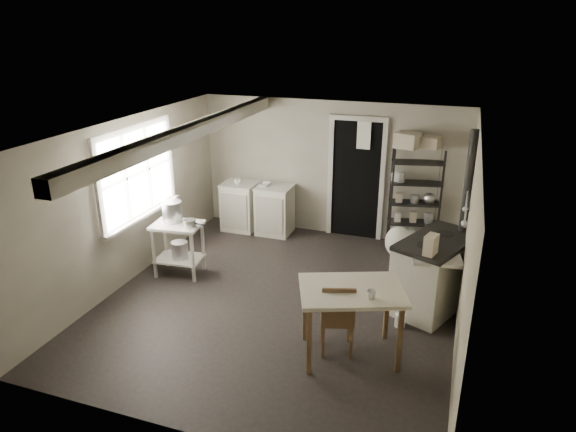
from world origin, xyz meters
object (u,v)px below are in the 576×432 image
(stockpot, at_px, (172,212))
(stove, at_px, (434,276))
(chair, at_px, (337,312))
(work_table, at_px, (350,325))
(shelf_rack, at_px, (415,193))
(flour_sack, at_px, (398,243))
(prep_table, at_px, (179,249))
(base_cabinets, at_px, (257,206))

(stockpot, bearing_deg, stove, 3.06)
(chair, bearing_deg, work_table, -33.73)
(shelf_rack, distance_m, work_table, 3.24)
(shelf_rack, relative_size, work_table, 1.52)
(stove, relative_size, chair, 1.37)
(chair, distance_m, flour_sack, 2.72)
(stockpot, height_order, flour_sack, stockpot)
(prep_table, distance_m, base_cabinets, 1.97)
(stove, xyz_separation_m, flour_sack, (-0.63, 1.35, -0.20))
(base_cabinets, distance_m, stove, 3.54)
(stockpot, height_order, work_table, stockpot)
(base_cabinets, height_order, work_table, base_cabinets)
(base_cabinets, height_order, shelf_rack, shelf_rack)
(stockpot, height_order, shelf_rack, shelf_rack)
(stove, relative_size, work_table, 1.10)
(prep_table, relative_size, stove, 0.66)
(shelf_rack, bearing_deg, flour_sack, -121.64)
(prep_table, xyz_separation_m, flour_sack, (2.96, 1.62, -0.16))
(chair, bearing_deg, prep_table, 140.91)
(stockpot, xyz_separation_m, work_table, (2.89, -1.19, -0.56))
(prep_table, bearing_deg, flour_sack, 28.77)
(shelf_rack, xyz_separation_m, flour_sack, (-0.15, -0.44, -0.71))
(work_table, height_order, flour_sack, work_table)
(stockpot, relative_size, shelf_rack, 0.18)
(stockpot, height_order, chair, stockpot)
(stove, bearing_deg, prep_table, -151.71)
(stockpot, xyz_separation_m, base_cabinets, (0.55, 1.84, -0.48))
(shelf_rack, relative_size, chair, 1.91)
(stockpot, bearing_deg, base_cabinets, 73.31)
(shelf_rack, height_order, chair, shelf_rack)
(stockpot, distance_m, shelf_rack, 3.78)
(base_cabinets, distance_m, shelf_rack, 2.71)
(work_table, xyz_separation_m, chair, (-0.16, 0.05, 0.10))
(shelf_rack, bearing_deg, prep_table, -158.85)
(work_table, bearing_deg, prep_table, 158.16)
(stockpot, distance_m, flour_sack, 3.50)
(prep_table, distance_m, shelf_rack, 3.77)
(prep_table, height_order, base_cabinets, base_cabinets)
(shelf_rack, bearing_deg, work_table, -108.14)
(base_cabinets, distance_m, chair, 3.69)
(stockpot, relative_size, flour_sack, 0.60)
(shelf_rack, relative_size, flour_sack, 3.29)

